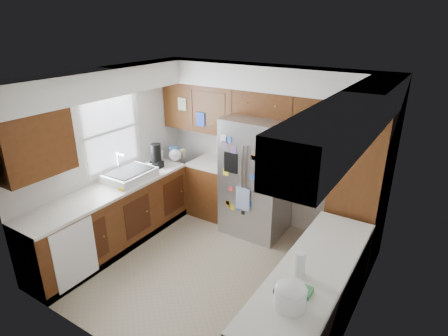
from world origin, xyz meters
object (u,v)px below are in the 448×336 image
at_px(fridge, 256,177).
at_px(rice_cooker, 290,294).
at_px(paper_towel, 300,263).
at_px(pantry, 360,191).

height_order(fridge, rice_cooker, fridge).
bearing_deg(paper_towel, rice_cooker, -78.06).
distance_m(pantry, rice_cooker, 2.21).
height_order(pantry, rice_cooker, pantry).
bearing_deg(paper_towel, pantry, 87.08).
xyz_separation_m(fridge, paper_towel, (1.41, -1.84, 0.14)).
relative_size(pantry, rice_cooker, 7.79).
xyz_separation_m(pantry, paper_towel, (-0.09, -1.78, -0.04)).
bearing_deg(fridge, pantry, -2.06).
bearing_deg(pantry, fridge, 177.94).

